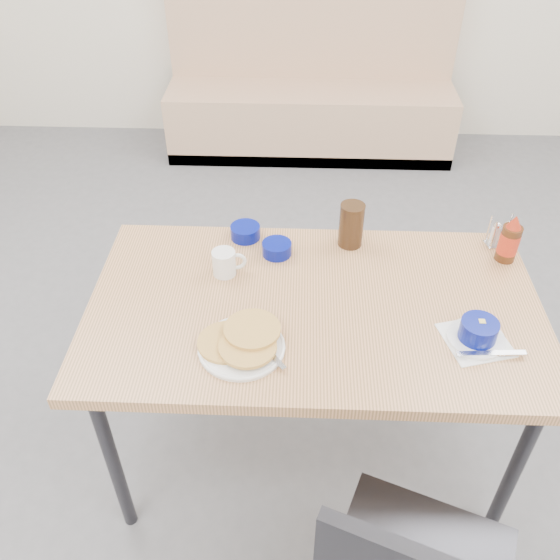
{
  "coord_description": "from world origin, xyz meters",
  "views": [
    {
      "loc": [
        -0.05,
        -1.1,
        1.99
      ],
      "look_at": [
        -0.11,
        0.29,
        0.82
      ],
      "focal_mm": 38.0,
      "sensor_mm": 36.0,
      "label": 1
    }
  ],
  "objects_px": {
    "pancake_plate": "(242,343)",
    "syrup_bottle": "(509,241)",
    "dining_table": "(314,318)",
    "creamer_bowl": "(245,232)",
    "grits_setting": "(478,333)",
    "booth_bench": "(310,98)",
    "condiment_caddy": "(500,235)",
    "coffee_mug": "(225,262)",
    "butter_bowl": "(277,249)",
    "amber_tumbler": "(351,225)"
  },
  "relations": [
    {
      "from": "syrup_bottle",
      "to": "creamer_bowl",
      "type": "bearing_deg",
      "value": 174.27
    },
    {
      "from": "butter_bowl",
      "to": "condiment_caddy",
      "type": "bearing_deg",
      "value": 6.58
    },
    {
      "from": "pancake_plate",
      "to": "amber_tumbler",
      "type": "relative_size",
      "value": 1.63
    },
    {
      "from": "booth_bench",
      "to": "condiment_caddy",
      "type": "xyz_separation_m",
      "value": [
        0.64,
        -2.2,
        0.45
      ]
    },
    {
      "from": "booth_bench",
      "to": "condiment_caddy",
      "type": "distance_m",
      "value": 2.33
    },
    {
      "from": "pancake_plate",
      "to": "condiment_caddy",
      "type": "xyz_separation_m",
      "value": [
        0.85,
        0.53,
        0.02
      ]
    },
    {
      "from": "coffee_mug",
      "to": "amber_tumbler",
      "type": "distance_m",
      "value": 0.45
    },
    {
      "from": "butter_bowl",
      "to": "condiment_caddy",
      "type": "distance_m",
      "value": 0.77
    },
    {
      "from": "creamer_bowl",
      "to": "condiment_caddy",
      "type": "height_order",
      "value": "condiment_caddy"
    },
    {
      "from": "coffee_mug",
      "to": "amber_tumbler",
      "type": "xyz_separation_m",
      "value": [
        0.41,
        0.18,
        0.03
      ]
    },
    {
      "from": "coffee_mug",
      "to": "creamer_bowl",
      "type": "bearing_deg",
      "value": 76.77
    },
    {
      "from": "syrup_bottle",
      "to": "coffee_mug",
      "type": "bearing_deg",
      "value": -173.07
    },
    {
      "from": "dining_table",
      "to": "coffee_mug",
      "type": "xyz_separation_m",
      "value": [
        -0.29,
        0.14,
        0.11
      ]
    },
    {
      "from": "booth_bench",
      "to": "condiment_caddy",
      "type": "bearing_deg",
      "value": -73.76
    },
    {
      "from": "pancake_plate",
      "to": "syrup_bottle",
      "type": "xyz_separation_m",
      "value": [
        0.85,
        0.44,
        0.06
      ]
    },
    {
      "from": "coffee_mug",
      "to": "amber_tumbler",
      "type": "relative_size",
      "value": 0.71
    },
    {
      "from": "pancake_plate",
      "to": "butter_bowl",
      "type": "bearing_deg",
      "value": 79.82
    },
    {
      "from": "syrup_bottle",
      "to": "pancake_plate",
      "type": "bearing_deg",
      "value": -152.3
    },
    {
      "from": "creamer_bowl",
      "to": "pancake_plate",
      "type": "bearing_deg",
      "value": -86.21
    },
    {
      "from": "syrup_bottle",
      "to": "butter_bowl",
      "type": "bearing_deg",
      "value": -179.8
    },
    {
      "from": "amber_tumbler",
      "to": "syrup_bottle",
      "type": "xyz_separation_m",
      "value": [
        0.52,
        -0.07,
        -0.0
      ]
    },
    {
      "from": "grits_setting",
      "to": "booth_bench",
      "type": "bearing_deg",
      "value": 99.81
    },
    {
      "from": "grits_setting",
      "to": "pancake_plate",
      "type": "bearing_deg",
      "value": -175.46
    },
    {
      "from": "dining_table",
      "to": "syrup_bottle",
      "type": "bearing_deg",
      "value": 21.45
    },
    {
      "from": "grits_setting",
      "to": "condiment_caddy",
      "type": "xyz_separation_m",
      "value": [
        0.18,
        0.48,
        0.01
      ]
    },
    {
      "from": "pancake_plate",
      "to": "syrup_bottle",
      "type": "relative_size",
      "value": 1.48
    },
    {
      "from": "coffee_mug",
      "to": "grits_setting",
      "type": "height_order",
      "value": "coffee_mug"
    },
    {
      "from": "grits_setting",
      "to": "condiment_caddy",
      "type": "bearing_deg",
      "value": 69.61
    },
    {
      "from": "dining_table",
      "to": "condiment_caddy",
      "type": "relative_size",
      "value": 12.99
    },
    {
      "from": "pancake_plate",
      "to": "syrup_bottle",
      "type": "height_order",
      "value": "syrup_bottle"
    },
    {
      "from": "creamer_bowl",
      "to": "butter_bowl",
      "type": "bearing_deg",
      "value": -38.54
    },
    {
      "from": "booth_bench",
      "to": "creamer_bowl",
      "type": "xyz_separation_m",
      "value": [
        -0.24,
        -2.19,
        0.43
      ]
    },
    {
      "from": "coffee_mug",
      "to": "syrup_bottle",
      "type": "height_order",
      "value": "syrup_bottle"
    },
    {
      "from": "amber_tumbler",
      "to": "syrup_bottle",
      "type": "relative_size",
      "value": 0.91
    },
    {
      "from": "coffee_mug",
      "to": "butter_bowl",
      "type": "relative_size",
      "value": 1.12
    },
    {
      "from": "pancake_plate",
      "to": "coffee_mug",
      "type": "relative_size",
      "value": 2.3
    },
    {
      "from": "booth_bench",
      "to": "pancake_plate",
      "type": "distance_m",
      "value": 2.77
    },
    {
      "from": "coffee_mug",
      "to": "booth_bench",
      "type": "bearing_deg",
      "value": 83.1
    },
    {
      "from": "coffee_mug",
      "to": "creamer_bowl",
      "type": "relative_size",
      "value": 1.08
    },
    {
      "from": "booth_bench",
      "to": "creamer_bowl",
      "type": "relative_size",
      "value": 18.3
    },
    {
      "from": "pancake_plate",
      "to": "butter_bowl",
      "type": "relative_size",
      "value": 2.57
    },
    {
      "from": "dining_table",
      "to": "creamer_bowl",
      "type": "height_order",
      "value": "creamer_bowl"
    },
    {
      "from": "butter_bowl",
      "to": "creamer_bowl",
      "type": "bearing_deg",
      "value": 141.46
    },
    {
      "from": "pancake_plate",
      "to": "creamer_bowl",
      "type": "relative_size",
      "value": 2.48
    },
    {
      "from": "grits_setting",
      "to": "condiment_caddy",
      "type": "distance_m",
      "value": 0.51
    },
    {
      "from": "dining_table",
      "to": "syrup_bottle",
      "type": "xyz_separation_m",
      "value": [
        0.64,
        0.25,
        0.14
      ]
    },
    {
      "from": "amber_tumbler",
      "to": "grits_setting",
      "type": "bearing_deg",
      "value": -53.4
    },
    {
      "from": "coffee_mug",
      "to": "syrup_bottle",
      "type": "bearing_deg",
      "value": 6.93
    },
    {
      "from": "condiment_caddy",
      "to": "amber_tumbler",
      "type": "bearing_deg",
      "value": 169.76
    },
    {
      "from": "coffee_mug",
      "to": "creamer_bowl",
      "type": "height_order",
      "value": "coffee_mug"
    }
  ]
}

